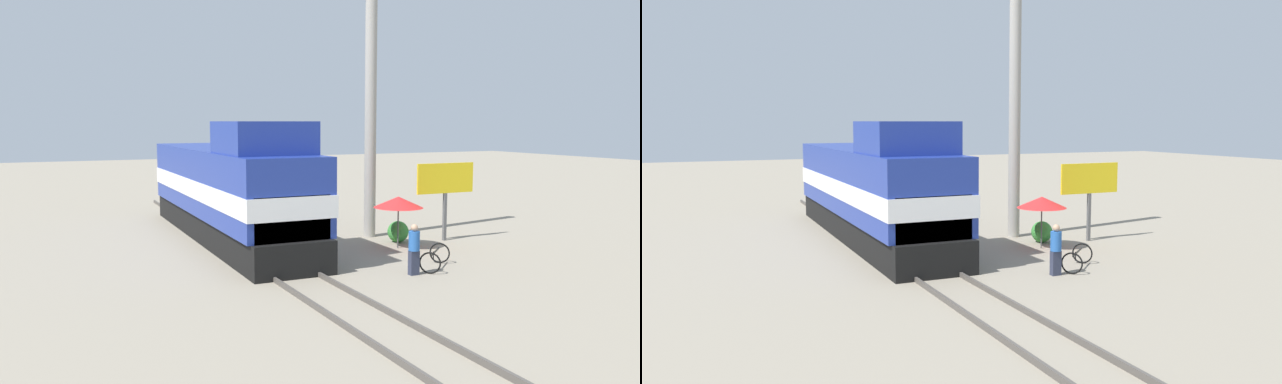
# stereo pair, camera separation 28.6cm
# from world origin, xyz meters

# --- Properties ---
(ground_plane) EXTENTS (120.00, 120.00, 0.00)m
(ground_plane) POSITION_xyz_m (0.00, 0.00, 0.00)
(ground_plane) COLOR gray
(rail_near) EXTENTS (0.08, 34.75, 0.15)m
(rail_near) POSITION_xyz_m (-0.72, 0.00, 0.07)
(rail_near) COLOR #4C4742
(rail_near) RESTS_ON ground_plane
(rail_far) EXTENTS (0.08, 34.75, 0.15)m
(rail_far) POSITION_xyz_m (0.72, 0.00, 0.07)
(rail_far) COLOR #4C4742
(rail_far) RESTS_ON ground_plane
(locomotive) EXTENTS (2.94, 14.64, 4.67)m
(locomotive) POSITION_xyz_m (0.00, 4.43, 1.97)
(locomotive) COLOR black
(locomotive) RESTS_ON ground_plane
(utility_pole) EXTENTS (1.80, 0.47, 11.63)m
(utility_pole) POSITION_xyz_m (5.38, 2.80, 5.86)
(utility_pole) COLOR #9E998E
(utility_pole) RESTS_ON ground_plane
(vendor_umbrella) EXTENTS (1.83, 1.83, 1.93)m
(vendor_umbrella) POSITION_xyz_m (5.17, 0.28, 1.72)
(vendor_umbrella) COLOR #4C4C4C
(vendor_umbrella) RESTS_ON ground_plane
(billboard_sign) EXTENTS (2.59, 0.12, 3.06)m
(billboard_sign) POSITION_xyz_m (7.64, 0.81, 2.32)
(billboard_sign) COLOR #595959
(billboard_sign) RESTS_ON ground_plane
(shrub_cluster) EXTENTS (0.82, 0.82, 0.82)m
(shrub_cluster) POSITION_xyz_m (5.79, 1.27, 0.41)
(shrub_cluster) COLOR #388C38
(shrub_cluster) RESTS_ON ground_plane
(person_bystander) EXTENTS (0.34, 0.34, 1.57)m
(person_bystander) POSITION_xyz_m (3.46, -3.40, 0.84)
(person_bystander) COLOR #2D3347
(person_bystander) RESTS_ON ground_plane
(bicycle) EXTENTS (1.65, 1.62, 0.68)m
(bicycle) POSITION_xyz_m (4.55, -2.96, 0.35)
(bicycle) COLOR black
(bicycle) RESTS_ON ground_plane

